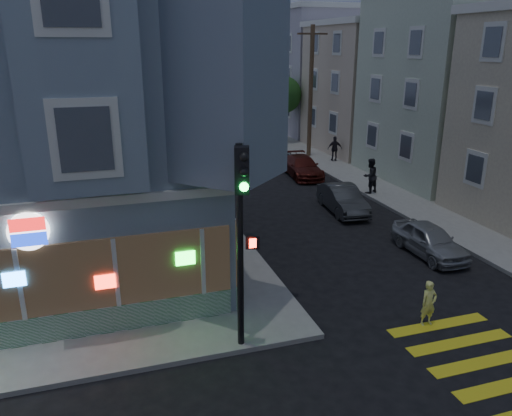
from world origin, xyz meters
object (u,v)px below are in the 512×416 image
running_child (429,303)px  parked_car_b (343,199)px  fire_hydrant (375,174)px  parked_car_a (430,240)px  parked_car_c (302,167)px  parked_car_d (256,137)px  utility_pole (311,90)px  traffic_signal (242,216)px  pedestrian_b (335,149)px  street_tree_near (283,95)px  pedestrian_a (370,176)px  street_tree_far (254,87)px

running_child → parked_car_b: 10.43m
fire_hydrant → parked_car_b: bearing=-135.0°
parked_car_b → fire_hydrant: (4.40, 4.40, -0.14)m
parked_car_a → parked_car_c: parked_car_c is taller
parked_car_d → parked_car_b: bearing=-98.8°
utility_pole → traffic_signal: 24.61m
utility_pole → pedestrian_b: bearing=-65.3°
utility_pole → parked_car_d: utility_pole is taller
pedestrian_b → running_child: bearing=85.6°
running_child → parked_car_c: bearing=78.1°
parked_car_c → utility_pole: bearing=67.6°
parked_car_d → pedestrian_b: bearing=-71.8°
running_child → fire_hydrant: bearing=63.6°
parked_car_b → parked_car_c: 7.04m
running_child → parked_car_c: 17.44m
pedestrian_b → street_tree_near: bearing=-70.1°
pedestrian_a → pedestrian_b: (1.70, 7.74, -0.10)m
pedestrian_a → fire_hydrant: (1.70, 2.28, -0.59)m
pedestrian_a → parked_car_d: 15.46m
parked_car_a → parked_car_c: 12.80m
street_tree_near → traffic_signal: traffic_signal is taller
running_child → parked_car_a: running_child is taller
street_tree_far → parked_car_a: 32.15m
street_tree_near → street_tree_far: size_ratio=1.00×
parked_car_b → parked_car_d: 17.54m
street_tree_far → pedestrian_a: 24.11m
street_tree_near → pedestrian_b: 8.73m
running_child → parked_car_d: size_ratio=0.29×
fire_hydrant → parked_car_d: bearing=104.2°
street_tree_near → parked_car_b: (-3.60, -18.05, -3.28)m
parked_car_b → parked_car_c: (0.79, 7.00, -0.02)m
pedestrian_a → pedestrian_b: size_ratio=1.12×
street_tree_far → fire_hydrant: size_ratio=7.70×
street_tree_far → traffic_signal: 37.64m
street_tree_near → running_child: bearing=-102.0°
street_tree_near → pedestrian_a: bearing=-93.2°
fire_hydrant → pedestrian_a: bearing=-126.8°
parked_car_c → fire_hydrant: (3.61, -2.59, -0.12)m
pedestrian_a → parked_car_d: size_ratio=0.40×
pedestrian_b → parked_car_c: 4.63m
parked_car_c → fire_hydrant: 4.45m
traffic_signal → fire_hydrant: 19.09m
street_tree_near → parked_car_c: street_tree_near is taller
parked_car_b → utility_pole: bearing=79.8°
parked_car_c → fire_hydrant: bearing=-30.6°
street_tree_near → street_tree_far: (0.00, 8.00, 0.00)m
utility_pole → street_tree_near: size_ratio=1.70×
street_tree_near → parked_car_b: size_ratio=1.33×
pedestrian_a → traffic_signal: bearing=30.4°
parked_car_c → pedestrian_a: bearing=-63.5°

